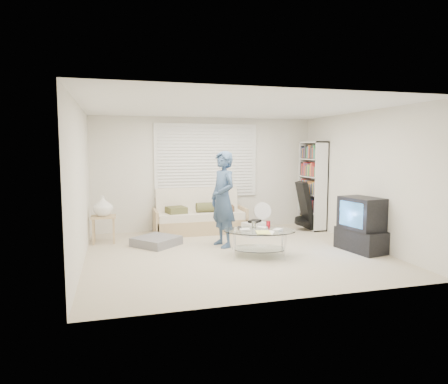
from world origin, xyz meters
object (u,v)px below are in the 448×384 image
object	(u,v)px
futon_sofa	(200,218)
bookshelf	(312,185)
tv_unit	(361,225)
coffee_table	(259,235)

from	to	relation	value
futon_sofa	bookshelf	distance (m)	2.65
futon_sofa	tv_unit	world-z (taller)	tv_unit
tv_unit	coffee_table	size ratio (longest dim) A/B	0.70
tv_unit	coffee_table	xyz separation A→B (m)	(-1.86, 0.15, -0.11)
tv_unit	bookshelf	bearing A→B (deg)	86.56
bookshelf	tv_unit	size ratio (longest dim) A/B	2.05
futon_sofa	bookshelf	world-z (taller)	bookshelf
futon_sofa	bookshelf	bearing A→B (deg)	-5.50
tv_unit	coffee_table	bearing A→B (deg)	175.41
futon_sofa	coffee_table	world-z (taller)	futon_sofa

